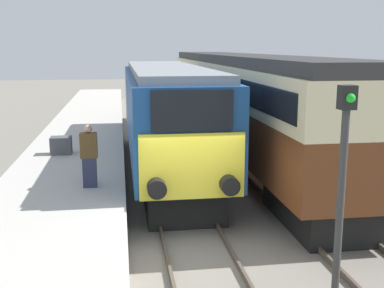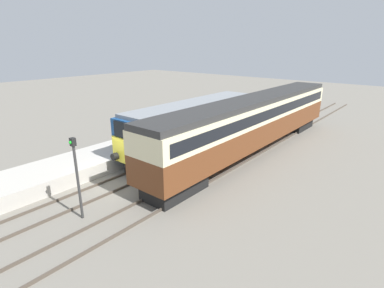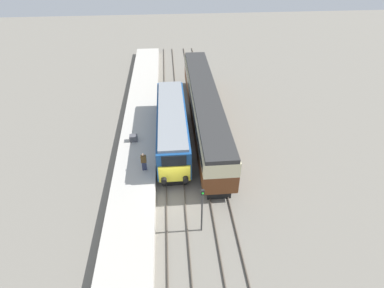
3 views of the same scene
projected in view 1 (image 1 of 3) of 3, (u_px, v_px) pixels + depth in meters
name	position (u px, v px, depth m)	size (l,w,h in m)	color
ground_plane	(198.00, 254.00, 10.66)	(120.00, 120.00, 0.00)	slate
platform_left	(76.00, 159.00, 17.85)	(3.50, 50.00, 0.88)	#B7B2A8
rails_near_track	(174.00, 187.00, 15.49)	(1.51, 60.00, 0.14)	#4C4238
rails_far_track	(275.00, 183.00, 15.98)	(1.50, 60.00, 0.14)	#4C4238
locomotive	(166.00, 115.00, 17.23)	(2.70, 13.04, 3.85)	black
passenger_carriage	(239.00, 93.00, 20.53)	(2.75, 21.89, 4.21)	black
person_on_platform	(89.00, 156.00, 12.57)	(0.44, 0.26, 1.66)	#2D334C
signal_post	(341.00, 191.00, 7.36)	(0.24, 0.28, 3.96)	#333333
luggage_crate	(61.00, 145.00, 16.59)	(0.70, 0.56, 0.60)	#4C4C51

